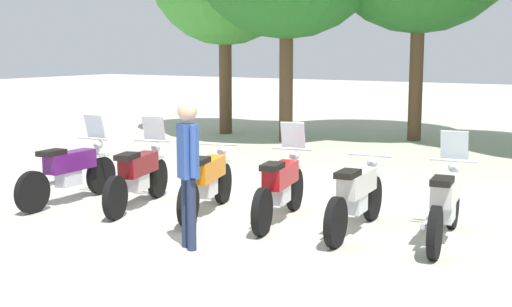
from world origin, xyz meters
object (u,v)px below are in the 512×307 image
Objects in this scene: motorcycle_1 at (139,174)px; motorcycle_5 at (446,202)px; person_0 at (188,162)px; motorcycle_4 at (356,196)px; motorcycle_2 at (207,181)px; motorcycle_3 at (280,186)px; motorcycle_0 at (70,171)px.

motorcycle_5 is at bearing -99.73° from motorcycle_1.
motorcycle_1 is at bearing 84.07° from person_0.
motorcycle_2 is at bearing 89.27° from motorcycle_4.
motorcycle_4 is at bearing -100.25° from motorcycle_1.
motorcycle_5 is at bearing -97.85° from motorcycle_3.
person_0 is at bearing -167.86° from motorcycle_2.
motorcycle_4 is (4.62, 0.70, -0.01)m from motorcycle_0.
motorcycle_2 is at bearing -96.70° from motorcycle_1.
motorcycle_3 is 0.99× the size of motorcycle_4.
person_0 is (0.87, -1.61, 0.58)m from motorcycle_2.
person_0 is (-2.60, -1.96, 0.57)m from motorcycle_5.
motorcycle_3 is 1.19× the size of person_0.
motorcycle_4 is 1.20× the size of person_0.
person_0 reaches higher than motorcycle_1.
motorcycle_5 is (3.46, 0.35, 0.01)m from motorcycle_2.
motorcycle_5 is at bearing -84.93° from motorcycle_0.
motorcycle_1 reaches higher than motorcycle_2.
motorcycle_4 is at bearing -84.87° from motorcycle_0.
motorcycle_1 is 1.17× the size of person_0.
motorcycle_5 reaches higher than motorcycle_2.
motorcycle_0 and motorcycle_5 have the same top height.
motorcycle_4 is at bearing -101.73° from motorcycle_2.
motorcycle_5 is at bearing -100.44° from motorcycle_2.
motorcycle_1 is at bearing 88.58° from motorcycle_5.
motorcycle_1 is at bearing -77.74° from motorcycle_0.
motorcycle_5 is (4.62, 0.55, 0.00)m from motorcycle_1.
motorcycle_2 is 1.92m from person_0.
motorcycle_1 is 1.00× the size of motorcycle_2.
motorcycle_0 and motorcycle_1 have the same top height.
motorcycle_1 is 2.34m from motorcycle_3.
person_0 reaches higher than motorcycle_4.
motorcycle_0 is at bearing 93.49° from motorcycle_4.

